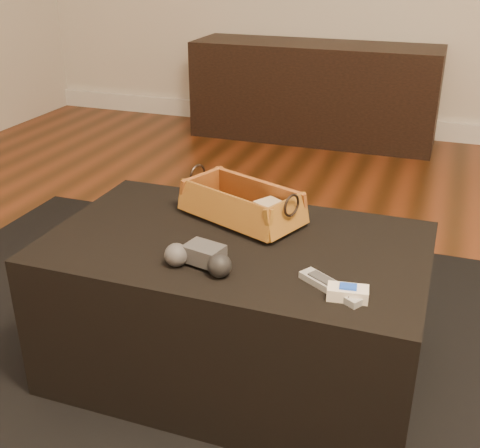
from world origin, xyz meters
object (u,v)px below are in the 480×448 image
(wicker_basket, at_px, (242,206))
(game_controller, at_px, (200,258))
(ottoman, at_px, (236,308))
(tv_remote, at_px, (234,212))
(silver_remote, at_px, (331,287))
(media_cabinet, at_px, (314,92))
(cream_gadget, at_px, (348,293))

(wicker_basket, distance_m, game_controller, 0.31)
(ottoman, bearing_deg, game_controller, -99.42)
(tv_remote, relative_size, wicker_basket, 0.47)
(wicker_basket, distance_m, silver_remote, 0.44)
(game_controller, height_order, silver_remote, game_controller)
(media_cabinet, bearing_deg, ottoman, -81.76)
(cream_gadget, bearing_deg, tv_remote, 140.45)
(tv_remote, relative_size, cream_gadget, 1.94)
(ottoman, height_order, cream_gadget, cream_gadget)
(ottoman, distance_m, wicker_basket, 0.29)
(wicker_basket, bearing_deg, media_cabinet, 97.97)
(silver_remote, relative_size, cream_gadget, 1.76)
(wicker_basket, distance_m, cream_gadget, 0.49)
(media_cabinet, distance_m, wicker_basket, 2.28)
(ottoman, height_order, silver_remote, silver_remote)
(media_cabinet, distance_m, cream_gadget, 2.67)
(cream_gadget, bearing_deg, wicker_basket, 138.34)
(game_controller, bearing_deg, media_cabinet, 97.08)
(tv_remote, xyz_separation_m, wicker_basket, (0.02, 0.01, 0.02))
(wicker_basket, bearing_deg, tv_remote, -165.19)
(ottoman, xyz_separation_m, silver_remote, (0.29, -0.16, 0.22))
(tv_remote, xyz_separation_m, cream_gadget, (0.38, -0.32, -0.01))
(ottoman, relative_size, wicker_basket, 2.56)
(ottoman, height_order, wicker_basket, wicker_basket)
(tv_remote, distance_m, silver_remote, 0.45)
(tv_remote, distance_m, cream_gadget, 0.50)
(ottoman, xyz_separation_m, wicker_basket, (-0.03, 0.14, 0.25))
(ottoman, bearing_deg, wicker_basket, 102.66)
(wicker_basket, xyz_separation_m, cream_gadget, (0.36, -0.32, -0.03))
(silver_remote, bearing_deg, ottoman, 150.54)
(media_cabinet, relative_size, silver_remote, 9.04)
(media_cabinet, xyz_separation_m, game_controller, (0.32, -2.56, 0.16))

